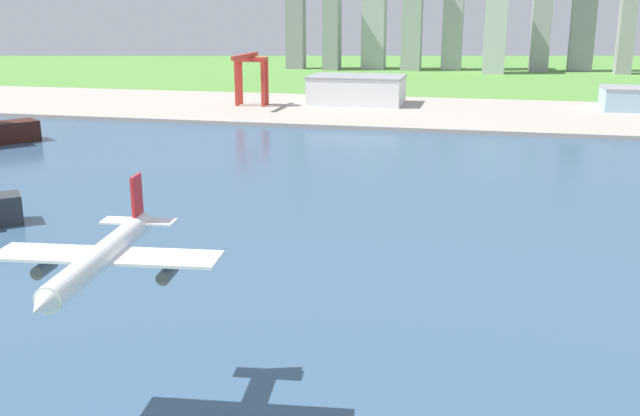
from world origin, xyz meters
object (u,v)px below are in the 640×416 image
object	(u,v)px
port_crane_red	(250,68)
warehouse_main	(357,90)
airplane_landing	(101,257)
warehouse_annex	(629,98)

from	to	relation	value
port_crane_red	warehouse_main	size ratio (longest dim) A/B	0.74
airplane_landing	warehouse_main	world-z (taller)	airplane_landing
warehouse_annex	port_crane_red	bearing A→B (deg)	-171.65
port_crane_red	warehouse_annex	distance (m)	244.39
warehouse_main	warehouse_annex	size ratio (longest dim) A/B	1.89
airplane_landing	warehouse_annex	bearing A→B (deg)	70.14
airplane_landing	warehouse_main	size ratio (longest dim) A/B	0.63
warehouse_main	warehouse_annex	world-z (taller)	warehouse_main
airplane_landing	warehouse_annex	distance (m)	427.64
port_crane_red	warehouse_annex	size ratio (longest dim) A/B	1.41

